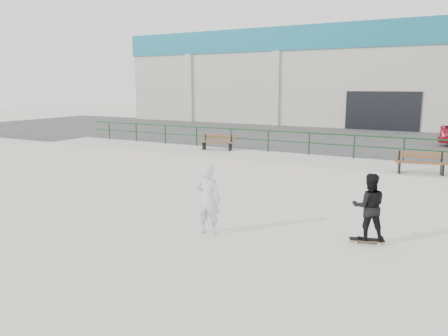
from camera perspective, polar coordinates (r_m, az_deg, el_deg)
The scene contains 10 objects.
ground at distance 10.28m, azimuth -2.59°, elevation -9.81°, with size 120.00×120.00×0.00m, color silver.
ledge at distance 18.72m, azimuth 12.66°, elevation 0.15°, with size 30.00×3.00×0.50m, color beige.
parking_strip at distance 26.90m, azimuth 17.73°, elevation 3.08°, with size 60.00×14.00×0.50m, color #3C3C3C.
railing at distance 19.81m, azimuth 13.83°, elevation 3.59°, with size 28.00×0.06×1.03m.
commercial_building at distance 40.53m, azimuth 22.02°, elevation 11.36°, with size 44.20×16.33×8.00m.
bench_left at distance 21.36m, azimuth -0.86°, elevation 3.38°, with size 1.67×0.79×0.74m.
bench_right at distance 17.06m, azimuth 24.28°, elevation 0.61°, with size 1.76×0.83×0.78m.
skateboard at distance 10.80m, azimuth 18.16°, elevation -8.91°, with size 0.80×0.44×0.09m.
standing_skater at distance 10.57m, azimuth 18.41°, elevation -4.81°, with size 0.76×0.59×1.56m, color black.
seated_skater at distance 10.69m, azimuth -2.09°, elevation -4.11°, with size 0.63×0.41×1.73m, color silver.
Camera 1 is at (5.02, -8.22, 3.61)m, focal length 35.00 mm.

